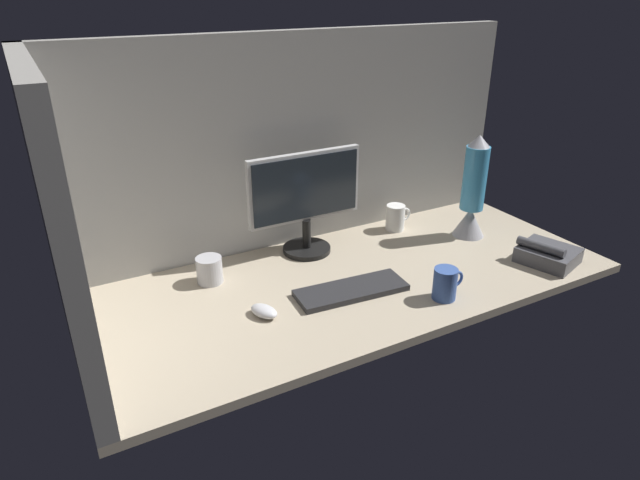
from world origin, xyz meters
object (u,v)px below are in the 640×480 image
(mug_ceramic_blue, at_px, (445,284))
(mug_steel, at_px, (209,270))
(mug_ceramic_white, at_px, (396,217))
(desk_phone, at_px, (547,254))
(keyboard, at_px, (351,290))
(mouse, at_px, (264,311))
(monitor, at_px, (305,198))
(lava_lamp, at_px, (473,195))

(mug_ceramic_blue, bearing_deg, mug_steel, 143.34)
(mug_ceramic_white, height_order, desk_phone, mug_ceramic_white)
(keyboard, bearing_deg, desk_phone, -6.99)
(mug_ceramic_white, bearing_deg, mug_steel, -176.16)
(mouse, height_order, mug_ceramic_white, mug_ceramic_white)
(mouse, bearing_deg, mug_steel, 81.45)
(mug_steel, height_order, mug_ceramic_white, mug_ceramic_white)
(monitor, bearing_deg, lava_lamp, -16.42)
(monitor, relative_size, mug_ceramic_blue, 3.92)
(monitor, bearing_deg, desk_phone, -35.08)
(keyboard, relative_size, lava_lamp, 0.90)
(desk_phone, bearing_deg, lava_lamp, 104.69)
(mouse, xyz_separation_m, mug_ceramic_blue, (0.55, -0.18, 0.04))
(mug_steel, bearing_deg, mouse, -75.26)
(mouse, xyz_separation_m, mug_steel, (-0.07, 0.28, 0.03))
(mug_ceramic_blue, bearing_deg, lava_lamp, 39.37)
(lava_lamp, xyz_separation_m, desk_phone, (0.08, -0.32, -0.14))
(keyboard, xyz_separation_m, lava_lamp, (0.65, 0.16, 0.16))
(monitor, height_order, keyboard, monitor)
(mug_ceramic_blue, relative_size, desk_phone, 0.48)
(mug_steel, bearing_deg, monitor, 8.09)
(keyboard, height_order, desk_phone, desk_phone)
(monitor, xyz_separation_m, keyboard, (-0.02, -0.35, -0.20))
(lava_lamp, bearing_deg, mug_steel, 172.74)
(mouse, xyz_separation_m, lava_lamp, (0.96, 0.15, 0.15))
(lava_lamp, bearing_deg, mouse, -171.00)
(mug_steel, xyz_separation_m, lava_lamp, (1.03, -0.13, 0.13))
(keyboard, distance_m, mug_ceramic_white, 0.55)
(mug_ceramic_blue, bearing_deg, keyboard, 145.08)
(mug_steel, distance_m, lava_lamp, 1.05)
(mouse, bearing_deg, mug_ceramic_blue, -41.60)
(mouse, bearing_deg, keyboard, -25.34)
(monitor, xyz_separation_m, mouse, (-0.32, -0.34, -0.20))
(keyboard, height_order, mug_ceramic_white, mug_ceramic_white)
(lava_lamp, bearing_deg, mug_ceramic_blue, -140.63)
(desk_phone, bearing_deg, keyboard, 168.05)
(keyboard, xyz_separation_m, mug_steel, (-0.38, 0.29, 0.04))
(monitor, relative_size, mug_ceramic_white, 3.93)
(mug_steel, height_order, lava_lamp, lava_lamp)
(monitor, bearing_deg, mouse, -133.39)
(mug_ceramic_blue, bearing_deg, mug_ceramic_white, 70.66)
(mug_steel, bearing_deg, desk_phone, -21.96)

